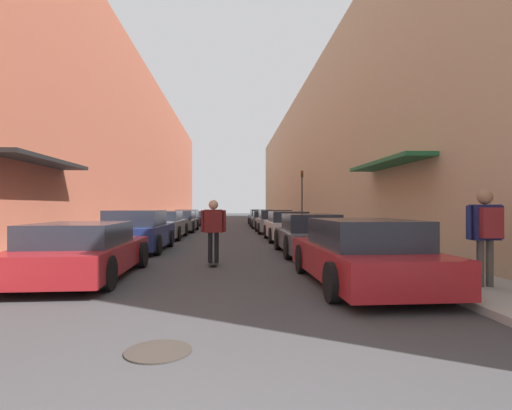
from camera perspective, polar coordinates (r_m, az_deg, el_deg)
The scene contains 21 objects.
ground at distance 25.91m, azimuth -4.33°, elevation -3.61°, with size 132.42×132.42×0.00m, color #38383A.
curb_strip_left at distance 32.33m, azimuth -12.72°, elevation -2.83°, with size 1.80×60.19×0.12m.
curb_strip_right at distance 32.22m, azimuth 4.39°, elevation -2.84°, with size 1.80×60.19×0.12m.
building_row_left at distance 33.15m, azimuth -17.71°, elevation 7.18°, with size 4.90×60.19×11.59m.
building_row_right at distance 32.93m, azimuth 9.42°, elevation 6.36°, with size 4.90×60.19×10.61m.
parked_car_left_0 at distance 9.32m, azimuth -23.56°, elevation -6.06°, with size 2.06×4.56×1.19m.
parked_car_left_1 at distance 14.34m, azimuth -16.61°, elevation -3.66°, with size 2.04×4.25×1.41m.
parked_car_left_2 at distance 19.62m, azimuth -13.28°, elevation -2.81°, with size 2.08×4.58×1.32m.
parked_car_left_3 at distance 24.98m, azimuth -10.87°, elevation -2.31°, with size 2.09×4.79×1.28m.
parked_car_left_4 at distance 30.37m, azimuth -9.79°, elevation -1.95°, with size 1.85×3.98×1.30m.
parked_car_left_5 at distance 35.32m, azimuth -8.69°, elevation -1.80°, with size 1.95×4.68×1.14m.
parked_car_right_0 at distance 8.05m, azimuth 14.83°, elevation -6.72°, with size 2.02×4.61×1.29m.
parked_car_right_1 at distance 12.96m, azimuth 7.60°, elevation -4.23°, with size 1.91×4.19×1.29m.
parked_car_right_2 at distance 17.99m, azimuth 4.50°, elevation -3.08°, with size 1.89×3.98×1.31m.
parked_car_right_3 at distance 23.18m, azimuth 2.64°, elevation -2.42°, with size 2.09×4.25×1.34m.
parked_car_right_4 at distance 28.52m, azimuth 1.24°, elevation -2.12°, with size 1.98×4.03×1.21m.
parked_car_right_5 at distance 33.56m, azimuth 0.71°, elevation -1.78°, with size 2.06×4.66×1.29m.
skateboarder at distance 10.43m, azimuth -6.10°, elevation -2.88°, with size 0.65×0.78×1.70m.
manhole_cover at distance 4.58m, azimuth -13.79°, elevation -19.63°, with size 0.70×0.70×0.02m.
traffic_light at distance 27.68m, azimuth 6.59°, elevation 1.75°, with size 0.16×0.22×3.87m.
pedestrian at distance 8.10m, azimuth 30.01°, elevation -2.64°, with size 0.68×0.37×1.71m.
Camera 1 is at (0.36, -1.79, 1.53)m, focal length 28.00 mm.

